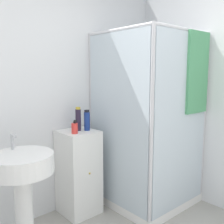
{
  "coord_description": "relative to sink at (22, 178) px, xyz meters",
  "views": [
    {
      "loc": [
        -1.06,
        -0.77,
        1.5
      ],
      "look_at": [
        0.58,
        1.1,
        1.13
      ],
      "focal_mm": 42.0,
      "sensor_mm": 36.0,
      "label": 1
    }
  ],
  "objects": [
    {
      "name": "shampoo_bottle_blue",
      "position": [
        0.81,
        0.24,
        0.33
      ],
      "size": [
        0.06,
        0.06,
        0.22
      ],
      "color": "navy",
      "rests_on": "vanity_cabinet"
    },
    {
      "name": "sink",
      "position": [
        0.0,
        0.0,
        0.0
      ],
      "size": [
        0.5,
        0.5,
        1.0
      ],
      "color": "white",
      "rests_on": "ground_plane"
    },
    {
      "name": "shampoo_bottle_tall_black",
      "position": [
        0.74,
        0.3,
        0.35
      ],
      "size": [
        0.06,
        0.06,
        0.25
      ],
      "color": "#281E33",
      "rests_on": "vanity_cabinet"
    },
    {
      "name": "vanity_cabinet",
      "position": [
        0.72,
        0.28,
        -0.22
      ],
      "size": [
        0.37,
        0.4,
        0.9
      ],
      "color": "white",
      "rests_on": "ground_plane"
    },
    {
      "name": "wall_back",
      "position": [
        0.29,
        0.51,
        0.58
      ],
      "size": [
        6.4,
        0.06,
        2.5
      ],
      "primitive_type": "cube",
      "color": "silver",
      "rests_on": "ground_plane"
    },
    {
      "name": "soap_dispenser",
      "position": [
        0.64,
        0.21,
        0.28
      ],
      "size": [
        0.06,
        0.06,
        0.14
      ],
      "color": "red",
      "rests_on": "vanity_cabinet"
    },
    {
      "name": "shower_enclosure",
      "position": [
        1.44,
        -0.08,
        -0.15
      ],
      "size": [
        0.94,
        0.97,
        1.94
      ],
      "color": "white",
      "rests_on": "ground_plane"
    }
  ]
}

